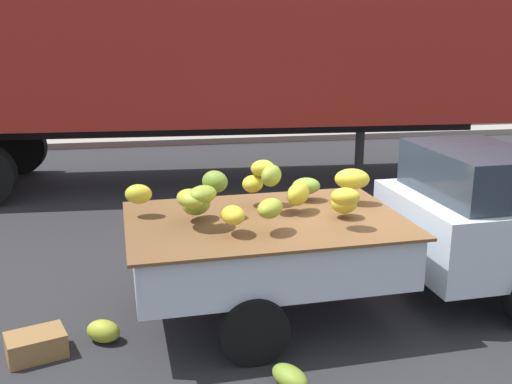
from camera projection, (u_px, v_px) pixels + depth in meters
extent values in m
plane|color=#28282B|center=(353.00, 299.00, 6.69)|extent=(220.00, 220.00, 0.00)
cube|color=gray|center=(234.00, 138.00, 15.91)|extent=(80.00, 0.80, 0.16)
cube|color=silver|center=(485.00, 227.00, 6.67)|extent=(2.04, 1.85, 0.78)
cube|color=#28333D|center=(476.00, 172.00, 6.45)|extent=(1.15, 1.59, 0.52)
cube|color=silver|center=(265.00, 265.00, 6.16)|extent=(2.76, 1.89, 0.08)
cube|color=silver|center=(247.00, 216.00, 6.89)|extent=(2.67, 0.20, 0.44)
cube|color=silver|center=(288.00, 274.00, 5.30)|extent=(2.67, 0.20, 0.44)
cube|color=silver|center=(383.00, 232.00, 6.38)|extent=(0.15, 1.75, 0.44)
cube|color=silver|center=(135.00, 252.00, 5.80)|extent=(0.15, 1.75, 0.44)
cube|color=#B21914|center=(247.00, 219.00, 6.92)|extent=(2.56, 0.16, 0.07)
cube|color=brown|center=(265.00, 220.00, 6.03)|extent=(2.89, 2.02, 0.03)
ellipsoid|color=gold|center=(233.00, 215.00, 5.51)|extent=(0.24, 0.32, 0.17)
ellipsoid|color=gold|center=(352.00, 179.00, 6.45)|extent=(0.43, 0.34, 0.23)
ellipsoid|color=#8EA32F|center=(271.00, 176.00, 6.12)|extent=(0.32, 0.36, 0.22)
ellipsoid|color=#A7AF31|center=(191.00, 199.00, 5.67)|extent=(0.35, 0.43, 0.17)
ellipsoid|color=gold|center=(344.00, 203.00, 6.02)|extent=(0.34, 0.34, 0.21)
ellipsoid|color=gold|center=(346.00, 197.00, 5.64)|extent=(0.33, 0.30, 0.17)
ellipsoid|color=gold|center=(138.00, 194.00, 6.03)|extent=(0.30, 0.25, 0.20)
ellipsoid|color=#8EA12E|center=(202.00, 194.00, 5.65)|extent=(0.39, 0.41, 0.16)
ellipsoid|color=olive|center=(215.00, 182.00, 5.98)|extent=(0.36, 0.36, 0.22)
ellipsoid|color=olive|center=(306.00, 186.00, 6.60)|extent=(0.33, 0.28, 0.18)
ellipsoid|color=gold|center=(263.00, 168.00, 6.37)|extent=(0.32, 0.29, 0.18)
ellipsoid|color=#99A22B|center=(270.00, 208.00, 5.55)|extent=(0.37, 0.40, 0.18)
ellipsoid|color=gold|center=(298.00, 194.00, 6.17)|extent=(0.37, 0.41, 0.24)
ellipsoid|color=gold|center=(253.00, 184.00, 6.41)|extent=(0.32, 0.34, 0.18)
ellipsoid|color=olive|center=(197.00, 205.00, 5.95)|extent=(0.40, 0.41, 0.20)
cylinder|color=black|center=(446.00, 241.00, 7.59)|extent=(0.65, 0.24, 0.64)
cylinder|color=black|center=(221.00, 261.00, 6.95)|extent=(0.65, 0.24, 0.64)
cylinder|color=black|center=(254.00, 330.00, 5.37)|extent=(0.65, 0.24, 0.64)
cube|color=maroon|center=(192.00, 46.00, 11.06)|extent=(12.11, 3.10, 2.70)
cube|color=black|center=(194.00, 127.00, 11.46)|extent=(11.05, 0.96, 0.30)
cylinder|color=black|center=(19.00, 148.00, 12.33)|extent=(1.09, 0.35, 1.08)
cylinder|color=#38383A|center=(360.00, 147.00, 11.98)|extent=(0.18, 0.18, 1.25)
ellipsoid|color=#A0A82D|center=(103.00, 331.00, 5.77)|extent=(0.41, 0.37, 0.22)
ellipsoid|color=olive|center=(290.00, 377.00, 5.05)|extent=(0.38, 0.44, 0.18)
cube|color=olive|center=(36.00, 345.00, 5.52)|extent=(0.61, 0.51, 0.23)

